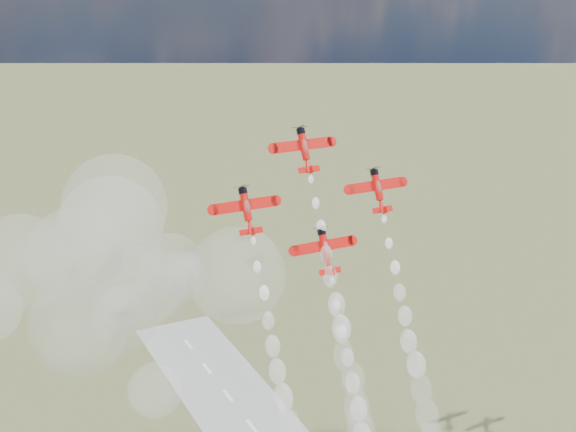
% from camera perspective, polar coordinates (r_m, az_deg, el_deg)
% --- Properties ---
extents(plane_lead, '(13.50, 6.84, 8.92)m').
position_cam_1_polar(plane_lead, '(164.44, 1.17, 4.80)').
color(plane_lead, red).
rests_on(plane_lead, ground).
extents(plane_left, '(13.50, 6.84, 8.92)m').
position_cam_1_polar(plane_left, '(156.80, -2.97, 0.47)').
color(plane_left, red).
rests_on(plane_left, ground).
extents(plane_right, '(13.50, 6.84, 8.92)m').
position_cam_1_polar(plane_right, '(170.25, 6.41, 1.88)').
color(plane_right, red).
rests_on(plane_right, ground).
extents(plane_slot, '(13.50, 6.84, 8.92)m').
position_cam_1_polar(plane_slot, '(162.17, 2.67, -2.43)').
color(plane_slot, red).
rests_on(plane_slot, ground).
extents(smoke_trail_lead, '(5.60, 25.97, 48.73)m').
position_cam_1_polar(smoke_trail_lead, '(163.25, 4.47, -11.37)').
color(smoke_trail_lead, white).
rests_on(smoke_trail_lead, plane_lead).
extents(smoke_trail_right, '(5.32, 26.45, 48.74)m').
position_cam_1_polar(smoke_trail_right, '(171.63, 9.75, -13.57)').
color(smoke_trail_right, white).
rests_on(smoke_trail_right, plane_right).
extents(drifted_smoke_cloud, '(69.72, 32.10, 56.79)m').
position_cam_1_polar(drifted_smoke_cloud, '(169.09, -11.95, -3.94)').
color(drifted_smoke_cloud, white).
rests_on(drifted_smoke_cloud, ground).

